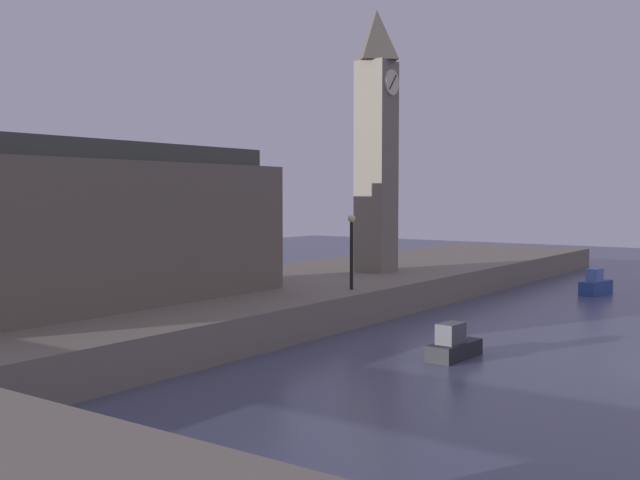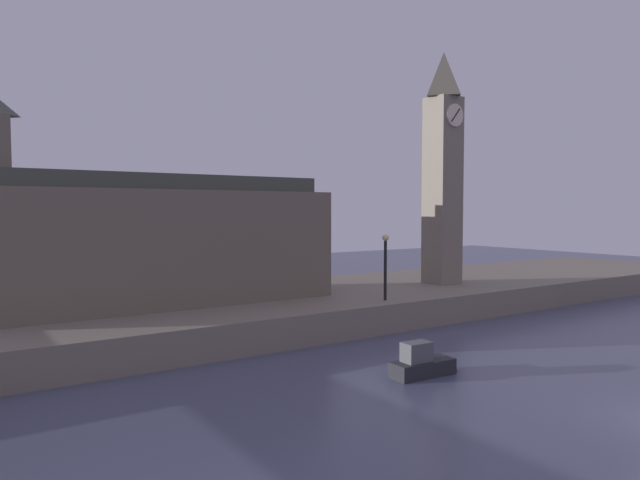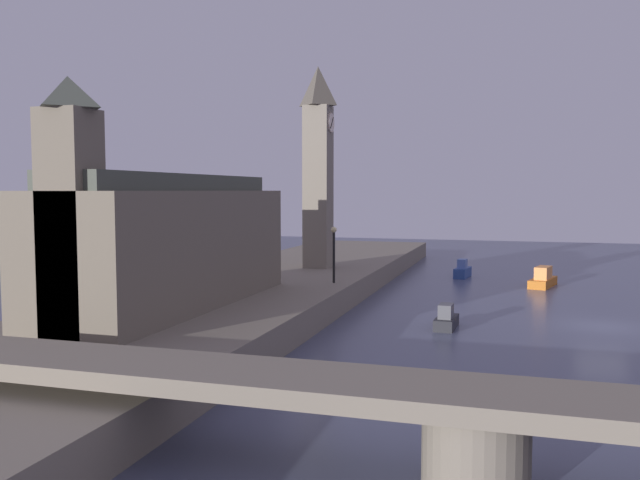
# 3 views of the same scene
# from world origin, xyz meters

# --- Properties ---
(far_embankment) EXTENTS (70.00, 12.00, 1.50)m
(far_embankment) POSITION_xyz_m (0.00, 20.00, 0.75)
(far_embankment) COLOR slate
(far_embankment) RESTS_ON ground
(clock_tower) EXTENTS (2.04, 2.10, 14.71)m
(clock_tower) POSITION_xyz_m (9.27, 18.57, 9.10)
(clock_tower) COLOR slate
(clock_tower) RESTS_ON far_embankment
(parliament_hall) EXTENTS (17.30, 5.11, 10.00)m
(parliament_hall) POSITION_xyz_m (-8.77, 20.78, 4.71)
(parliament_hall) COLOR #6B6051
(parliament_hall) RESTS_ON far_embankment
(streetlamp) EXTENTS (0.36, 0.36, 3.47)m
(streetlamp) POSITION_xyz_m (1.68, 15.25, 3.70)
(streetlamp) COLOR black
(streetlamp) RESTS_ON far_embankment
(boat_barge_dark) EXTENTS (3.02, 1.11, 1.32)m
(boat_barge_dark) POSITION_xyz_m (-2.59, 7.89, 0.45)
(boat_barge_dark) COLOR #232328
(boat_barge_dark) RESTS_ON ground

